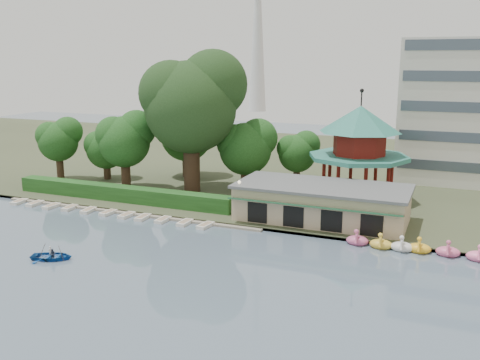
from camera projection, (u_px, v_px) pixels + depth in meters
The scene contains 14 objects.
ground_plane at pixel (131, 285), 42.52m from camera, with size 220.00×220.00×0.00m, color slate.
shore at pixel (306, 165), 89.34m from camera, with size 220.00×70.00×0.40m, color #424930.
embankment at pixel (221, 223), 58.08m from camera, with size 220.00×0.60×0.30m, color gray.
dock at pixel (127, 212), 62.46m from camera, with size 34.00×1.60×0.24m, color gray.
boathouse at pixel (322, 202), 58.08m from camera, with size 18.60×9.39×3.90m.
pavilion at pixel (359, 144), 65.24m from camera, with size 12.40×12.40×13.50m.
broadcast_tower at pixel (258, 8), 176.80m from camera, with size 8.00×8.00×96.00m.
hedge at pixel (121, 193), 66.29m from camera, with size 30.00×2.00×1.80m, color #21521D.
lamp_post at pixel (239, 193), 58.35m from camera, with size 0.36×0.36×4.28m.
big_tree at pixel (192, 100), 68.45m from camera, with size 13.10×12.20×18.48m.
small_trees at pixel (172, 140), 74.64m from camera, with size 38.93×17.37×10.61m.
swan_boats at pixel (425, 249), 49.44m from camera, with size 14.86×2.05×1.92m.
moored_rowboats at pixel (106, 213), 61.97m from camera, with size 27.04×2.66×0.36m.
rowboat_with_passengers at pixel (52, 254), 47.94m from camera, with size 6.11×5.20×2.01m.
Camera 1 is at (23.17, -33.27, 17.62)m, focal length 40.00 mm.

